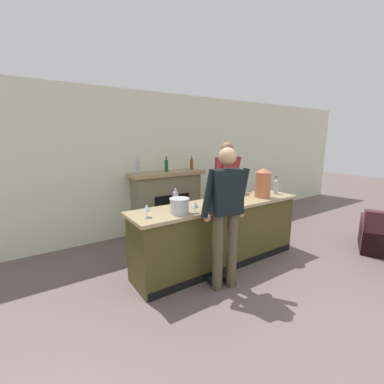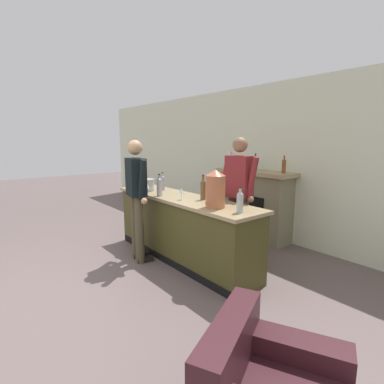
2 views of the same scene
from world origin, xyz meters
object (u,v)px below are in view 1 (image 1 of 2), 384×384
at_px(wine_glass_back_row, 234,195).
at_px(potted_plant_corner, 266,200).
at_px(fireplace_stone, 167,202).
at_px(wine_glass_front_left, 147,208).
at_px(person_customer, 226,213).
at_px(wine_glass_mid_counter, 244,188).
at_px(wine_bottle_riesling_slim, 233,189).
at_px(copper_dispenser, 263,183).
at_px(ice_bucket_steel, 179,206).
at_px(wine_bottle_cabernet_heavy, 176,198).
at_px(person_bartender, 226,189).
at_px(wine_bottle_merlot_tall, 236,188).
at_px(wine_glass_by_dispenser, 195,205).
at_px(wine_bottle_rose_blush, 215,198).
at_px(wine_bottle_chardonnay_pale, 276,186).

bearing_deg(wine_glass_back_row, potted_plant_corner, 31.21).
relative_size(fireplace_stone, wine_glass_back_row, 9.28).
bearing_deg(wine_glass_front_left, person_customer, -30.55).
bearing_deg(wine_glass_mid_counter, wine_bottle_riesling_slim, -170.08).
bearing_deg(fireplace_stone, copper_dispenser, -65.20).
bearing_deg(ice_bucket_steel, wine_bottle_cabernet_heavy, 70.44).
bearing_deg(wine_bottle_cabernet_heavy, wine_glass_front_left, -160.74).
relative_size(potted_plant_corner, wine_glass_back_row, 3.96).
distance_m(person_bartender, wine_glass_front_left, 1.89).
xyz_separation_m(potted_plant_corner, wine_glass_back_row, (-2.58, -1.57, 0.74)).
height_order(wine_bottle_cabernet_heavy, wine_bottle_merlot_tall, wine_bottle_merlot_tall).
height_order(person_customer, wine_bottle_cabernet_heavy, person_customer).
height_order(potted_plant_corner, copper_dispenser, copper_dispenser).
bearing_deg(wine_bottle_riesling_slim, potted_plant_corner, 29.00).
height_order(wine_glass_mid_counter, wine_glass_by_dispenser, wine_glass_mid_counter).
xyz_separation_m(potted_plant_corner, wine_glass_by_dispenser, (-3.34, -1.67, 0.73)).
height_order(wine_bottle_merlot_tall, wine_bottle_rose_blush, wine_bottle_rose_blush).
distance_m(wine_glass_front_left, wine_glass_mid_counter, 1.83).
bearing_deg(wine_glass_mid_counter, copper_dispenser, -56.77).
height_order(fireplace_stone, person_customer, person_customer).
xyz_separation_m(fireplace_stone, wine_glass_mid_counter, (0.64, -1.48, 0.44)).
distance_m(wine_bottle_cabernet_heavy, wine_bottle_chardonnay_pale, 1.87).
xyz_separation_m(person_bartender, wine_glass_by_dispenser, (-1.21, -0.79, 0.05)).
distance_m(wine_bottle_cabernet_heavy, wine_glass_mid_counter, 1.32).
relative_size(copper_dispenser, wine_bottle_merlot_tall, 1.49).
height_order(wine_bottle_riesling_slim, wine_glass_by_dispenser, wine_bottle_riesling_slim).
height_order(fireplace_stone, wine_bottle_merlot_tall, fireplace_stone).
height_order(person_customer, person_bartender, person_bartender).
height_order(potted_plant_corner, ice_bucket_steel, ice_bucket_steel).
bearing_deg(wine_bottle_chardonnay_pale, wine_glass_front_left, -179.78).
relative_size(wine_bottle_riesling_slim, wine_glass_front_left, 2.17).
xyz_separation_m(fireplace_stone, ice_bucket_steel, (-0.78, -1.78, 0.42)).
height_order(potted_plant_corner, wine_glass_front_left, wine_glass_front_left).
distance_m(fireplace_stone, wine_bottle_cabernet_heavy, 1.74).
xyz_separation_m(wine_glass_front_left, wine_glass_mid_counter, (1.82, 0.22, 0.01)).
xyz_separation_m(wine_glass_back_row, wine_glass_mid_counter, (0.48, 0.29, -0.00)).
bearing_deg(potted_plant_corner, copper_dispenser, -141.70).
relative_size(wine_glass_mid_counter, wine_glass_by_dispenser, 1.09).
bearing_deg(wine_bottle_riesling_slim, wine_glass_back_row, -128.26).
relative_size(ice_bucket_steel, wine_bottle_merlot_tall, 0.79).
height_order(wine_bottle_cabernet_heavy, wine_glass_front_left, wine_bottle_cabernet_heavy).
bearing_deg(wine_bottle_rose_blush, person_bartender, 41.19).
bearing_deg(wine_glass_mid_counter, wine_glass_front_left, -173.00).
bearing_deg(wine_glass_by_dispenser, wine_bottle_merlot_tall, 20.75).
relative_size(wine_bottle_riesling_slim, wine_glass_mid_counter, 2.02).
bearing_deg(wine_bottle_cabernet_heavy, wine_glass_by_dispenser, -77.09).
xyz_separation_m(person_customer, ice_bucket_steel, (-0.41, 0.41, 0.06)).
bearing_deg(wine_bottle_merlot_tall, wine_glass_by_dispenser, -159.25).
relative_size(wine_bottle_merlot_tall, wine_glass_back_row, 1.89).
height_order(fireplace_stone, ice_bucket_steel, fireplace_stone).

